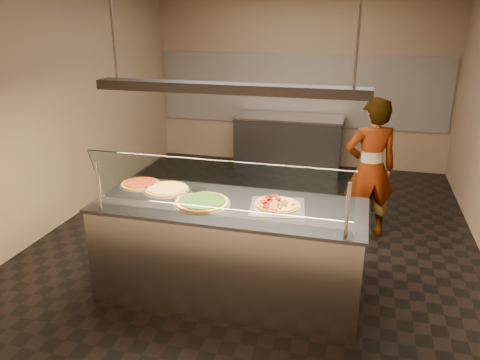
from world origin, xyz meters
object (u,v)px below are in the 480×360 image
(pizza_cheese, at_px, (167,189))
(pizza_spatula, at_px, (191,188))
(perforated_tray, at_px, (277,206))
(serving_counter, at_px, (229,250))
(heat_lamp_housing, at_px, (228,88))
(pizza_spinach, at_px, (202,202))
(half_pizza_pepperoni, at_px, (267,202))
(pizza_tomato, at_px, (140,183))
(prep_table, at_px, (288,143))
(sneeze_guard, at_px, (217,186))
(worker, at_px, (370,169))
(half_pizza_sausage, at_px, (288,205))

(pizza_cheese, relative_size, pizza_spatula, 1.58)
(perforated_tray, bearing_deg, pizza_spatula, 168.84)
(serving_counter, bearing_deg, perforated_tray, 5.23)
(serving_counter, bearing_deg, pizza_spatula, 154.28)
(perforated_tray, distance_m, pizza_cheese, 1.11)
(heat_lamp_housing, bearing_deg, serving_counter, 0.00)
(pizza_spinach, height_order, heat_lamp_housing, heat_lamp_housing)
(half_pizza_pepperoni, xyz_separation_m, pizza_spatula, (-0.77, 0.17, -0.01))
(pizza_tomato, height_order, prep_table, pizza_tomato)
(half_pizza_pepperoni, distance_m, heat_lamp_housing, 1.04)
(pizza_spinach, height_order, prep_table, pizza_spinach)
(half_pizza_pepperoni, distance_m, prep_table, 3.90)
(pizza_spatula, relative_size, heat_lamp_housing, 0.12)
(sneeze_guard, relative_size, worker, 1.30)
(half_pizza_pepperoni, height_order, prep_table, half_pizza_pepperoni)
(worker, relative_size, heat_lamp_housing, 0.72)
(sneeze_guard, bearing_deg, serving_counter, 90.00)
(half_pizza_pepperoni, bearing_deg, pizza_spatula, 167.59)
(pizza_spinach, xyz_separation_m, pizza_cheese, (-0.44, 0.23, -0.00))
(half_pizza_sausage, bearing_deg, worker, 66.79)
(pizza_cheese, bearing_deg, sneeze_guard, -37.80)
(pizza_tomato, height_order, pizza_spatula, pizza_spatula)
(prep_table, bearing_deg, perforated_tray, -82.24)
(pizza_tomato, height_order, worker, worker)
(pizza_tomato, bearing_deg, half_pizza_pepperoni, -8.92)
(pizza_spatula, bearing_deg, pizza_spinach, -52.08)
(serving_counter, height_order, pizza_cheese, pizza_cheese)
(pizza_tomato, distance_m, heat_lamp_housing, 1.43)
(worker, bearing_deg, pizza_spinach, 30.65)
(serving_counter, relative_size, pizza_cheese, 5.45)
(serving_counter, relative_size, prep_table, 1.36)
(serving_counter, relative_size, perforated_tray, 4.51)
(sneeze_guard, xyz_separation_m, pizza_cheese, (-0.67, 0.52, -0.28))
(sneeze_guard, height_order, pizza_spatula, sneeze_guard)
(half_pizza_sausage, xyz_separation_m, pizza_cheese, (-1.19, 0.14, -0.01))
(prep_table, bearing_deg, pizza_tomato, -103.73)
(worker, bearing_deg, heat_lamp_housing, 34.59)
(pizza_spatula, distance_m, worker, 2.20)
(pizza_tomato, bearing_deg, sneeze_guard, -31.02)
(pizza_cheese, height_order, worker, worker)
(half_pizza_sausage, distance_m, pizza_spatula, 0.98)
(serving_counter, bearing_deg, half_pizza_pepperoni, 6.83)
(pizza_cheese, height_order, prep_table, pizza_cheese)
(pizza_spinach, bearing_deg, pizza_spatula, 127.92)
(pizza_cheese, height_order, pizza_spatula, pizza_spatula)
(prep_table, bearing_deg, sneeze_guard, -88.73)
(pizza_spinach, distance_m, prep_table, 3.97)
(sneeze_guard, xyz_separation_m, pizza_spatula, (-0.44, 0.55, -0.27))
(pizza_cheese, bearing_deg, pizza_spatula, 7.91)
(half_pizza_sausage, bearing_deg, perforated_tray, 178.49)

